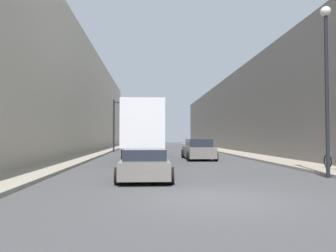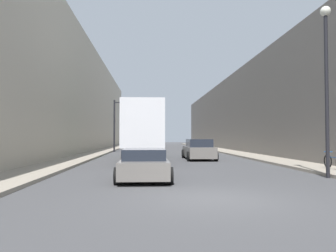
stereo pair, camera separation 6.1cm
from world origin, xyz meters
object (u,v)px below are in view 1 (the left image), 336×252
object	(u,v)px
traffic_signal_gantry	(127,115)
sedan_car	(145,164)
suv_car	(198,150)
street_lamp	(326,68)
parked_bicycle	(334,162)
semi_truck	(144,131)

from	to	relation	value
traffic_signal_gantry	sedan_car	bearing A→B (deg)	-84.74
suv_car	street_lamp	bearing A→B (deg)	-71.98
traffic_signal_gantry	parked_bicycle	bearing A→B (deg)	-63.37
semi_truck	suv_car	world-z (taller)	semi_truck
semi_truck	traffic_signal_gantry	bearing A→B (deg)	98.30
semi_truck	suv_car	size ratio (longest dim) A/B	2.42
sedan_car	traffic_signal_gantry	bearing A→B (deg)	95.26
sedan_car	street_lamp	world-z (taller)	street_lamp
sedan_car	suv_car	size ratio (longest dim) A/B	0.92
semi_truck	suv_car	distance (m)	4.55
sedan_car	parked_bicycle	world-z (taller)	sedan_car
sedan_car	parked_bicycle	bearing A→B (deg)	11.94
street_lamp	traffic_signal_gantry	bearing A→B (deg)	111.86
sedan_car	suv_car	bearing A→B (deg)	70.73
street_lamp	suv_car	bearing A→B (deg)	108.02
sedan_car	suv_car	world-z (taller)	suv_car
parked_bicycle	street_lamp	bearing A→B (deg)	-125.35
semi_truck	street_lamp	distance (m)	13.52
semi_truck	parked_bicycle	distance (m)	12.85
street_lamp	parked_bicycle	size ratio (longest dim) A/B	4.05
street_lamp	semi_truck	bearing A→B (deg)	126.92
semi_truck	parked_bicycle	xyz separation A→B (m)	(9.46, -8.54, -1.65)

